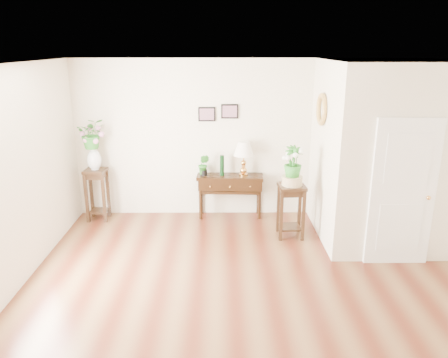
{
  "coord_description": "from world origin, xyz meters",
  "views": [
    {
      "loc": [
        -0.4,
        -4.89,
        3.01
      ],
      "look_at": [
        -0.36,
        1.3,
        1.1
      ],
      "focal_mm": 35.0,
      "sensor_mm": 36.0,
      "label": 1
    }
  ],
  "objects_px": {
    "console_table": "(230,196)",
    "plant_stand_a": "(97,194)",
    "table_lamp": "(244,156)",
    "plant_stand_b": "(291,211)"
  },
  "relations": [
    {
      "from": "console_table",
      "to": "plant_stand_a",
      "type": "bearing_deg",
      "value": -174.41
    },
    {
      "from": "table_lamp",
      "to": "plant_stand_a",
      "type": "relative_size",
      "value": 0.66
    },
    {
      "from": "table_lamp",
      "to": "plant_stand_a",
      "type": "height_order",
      "value": "table_lamp"
    },
    {
      "from": "console_table",
      "to": "plant_stand_a",
      "type": "relative_size",
      "value": 1.26
    },
    {
      "from": "plant_stand_b",
      "to": "plant_stand_a",
      "type": "bearing_deg",
      "value": 167.31
    },
    {
      "from": "plant_stand_a",
      "to": "console_table",
      "type": "bearing_deg",
      "value": 2.81
    },
    {
      "from": "console_table",
      "to": "plant_stand_b",
      "type": "relative_size",
      "value": 1.34
    },
    {
      "from": "console_table",
      "to": "table_lamp",
      "type": "height_order",
      "value": "table_lamp"
    },
    {
      "from": "table_lamp",
      "to": "plant_stand_b",
      "type": "bearing_deg",
      "value": -49.92
    },
    {
      "from": "table_lamp",
      "to": "plant_stand_b",
      "type": "distance_m",
      "value": 1.33
    }
  ]
}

